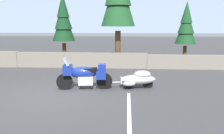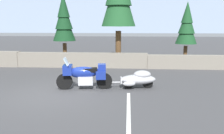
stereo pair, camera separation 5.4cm
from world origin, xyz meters
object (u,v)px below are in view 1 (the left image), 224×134
Objects in this scene: pine_tree_secondary at (186,25)px; touring_motorcycle at (84,74)px; pine_tree_far_right at (63,20)px; car_shaped_trailer at (138,79)px.

touring_motorcycle is at bearing -129.52° from pine_tree_secondary.
pine_tree_secondary is 8.20m from pine_tree_far_right.
pine_tree_secondary is at bearing 2.14° from pine_tree_far_right.
pine_tree_far_right reaches higher than car_shaped_trailer.
touring_motorcycle is at bearing -68.88° from pine_tree_far_right.
car_shaped_trailer is 0.48× the size of pine_tree_far_right.
car_shaped_trailer is at bearing 7.17° from touring_motorcycle.
pine_tree_far_right reaches higher than touring_motorcycle.
pine_tree_far_right is at bearing 127.25° from car_shaped_trailer.
car_shaped_trailer is 0.54× the size of pine_tree_secondary.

